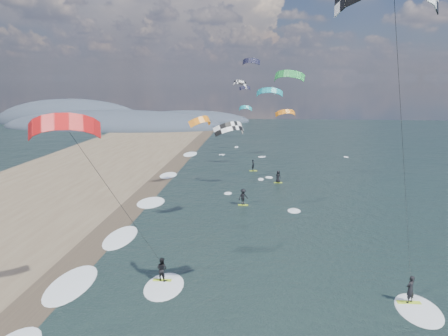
{
  "coord_description": "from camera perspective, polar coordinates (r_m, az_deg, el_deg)",
  "views": [
    {
      "loc": [
        1.77,
        -20.33,
        13.68
      ],
      "look_at": [
        -1.0,
        12.0,
        7.0
      ],
      "focal_mm": 35.0,
      "sensor_mm": 36.0,
      "label": 1
    }
  ],
  "objects": [
    {
      "name": "far_kitesurfers",
      "position": [
        53.75,
        4.12,
        -2.16
      ],
      "size": [
        5.42,
        19.2,
        1.85
      ],
      "color": "#B7DF27",
      "rests_on": "ground"
    },
    {
      "name": "kitesurfer_near_b",
      "position": [
        25.45,
        -15.85,
        -1.73
      ],
      "size": [
        7.06,
        8.67,
        12.66
      ],
      "color": "#B7DF27",
      "rests_on": "ground"
    },
    {
      "name": "bg_kite_field",
      "position": [
        70.19,
        3.95,
        9.52
      ],
      "size": [
        14.77,
        74.69,
        10.46
      ],
      "color": "orange",
      "rests_on": "ground"
    },
    {
      "name": "kitesurfer_near_a",
      "position": [
        21.63,
        21.9,
        12.39
      ],
      "size": [
        7.84,
        8.47,
        18.44
      ],
      "color": "#B7DF27",
      "rests_on": "ground"
    },
    {
      "name": "coastal_hills",
      "position": [
        137.09,
        -15.08,
        5.51
      ],
      "size": [
        80.0,
        41.0,
        15.0
      ],
      "color": "#3D4756",
      "rests_on": "ground"
    },
    {
      "name": "shoreline_surf",
      "position": [
        39.7,
        -14.06,
        -8.89
      ],
      "size": [
        2.4,
        79.4,
        0.11
      ],
      "color": "white",
      "rests_on": "ground"
    },
    {
      "name": "wet_sand_strip",
      "position": [
        36.01,
        -18.37,
        -11.31
      ],
      "size": [
        3.0,
        240.0,
        0.0
      ],
      "primitive_type": "cube",
      "color": "#382D23",
      "rests_on": "ground"
    }
  ]
}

